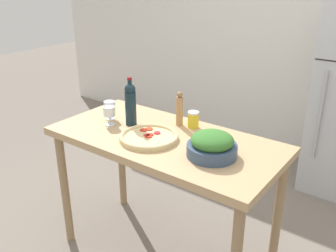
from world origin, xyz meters
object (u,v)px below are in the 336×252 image
Objects in this scene: salad_bowl at (212,145)px; homemade_pizza at (149,137)px; wine_bottle at (131,103)px; pepper_mill at (180,109)px; wine_glass_far at (110,107)px; salt_canister at (193,120)px; wine_glass_near at (109,112)px.

salad_bowl is 0.78× the size of homemade_pizza.
wine_bottle reaches higher than salad_bowl.
pepper_mill reaches higher than salad_bowl.
wine_bottle reaches higher than homemade_pizza.
wine_bottle is 0.66m from salad_bowl.
wine_glass_far reaches higher than homemade_pizza.
salt_canister is (0.11, 0.31, 0.04)m from homemade_pizza.
salt_canister is (0.53, 0.21, -0.03)m from wine_glass_far.
wine_bottle is 2.55× the size of wine_glass_far.
wine_glass_far is at bearing 175.51° from salad_bowl.
pepper_mill is 0.47m from salad_bowl.
salad_bowl is at bearing -6.56° from wine_bottle.
wine_glass_far is 0.55× the size of pepper_mill.
wine_glass_far is 0.35× the size of homemade_pizza.
pepper_mill is 0.64× the size of homemade_pizza.
wine_glass_far is at bearing -177.04° from wine_bottle.
salt_canister is at bearing 137.17° from salad_bowl.
salt_canister is at bearing 32.17° from wine_glass_near.
wine_glass_far is 1.18× the size of salt_canister.
wine_glass_far reaches higher than salt_canister.
wine_bottle is 0.32m from pepper_mill.
pepper_mill is (0.44, 0.19, 0.02)m from wine_glass_far.
homemade_pizza is (-0.02, -0.29, -0.09)m from pepper_mill.
salad_bowl is at bearing -42.83° from salt_canister.
wine_bottle is 1.16× the size of salad_bowl.
wine_bottle is 0.15m from wine_glass_near.
pepper_mill is at bearing 23.56° from wine_glass_far.
wine_bottle is 0.30m from homemade_pizza.
salad_bowl reaches higher than homemade_pizza.
homemade_pizza is at bearing -93.48° from pepper_mill.
homemade_pizza is at bearing -4.05° from wine_glass_near.
salad_bowl is (0.83, -0.07, -0.02)m from wine_glass_far.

